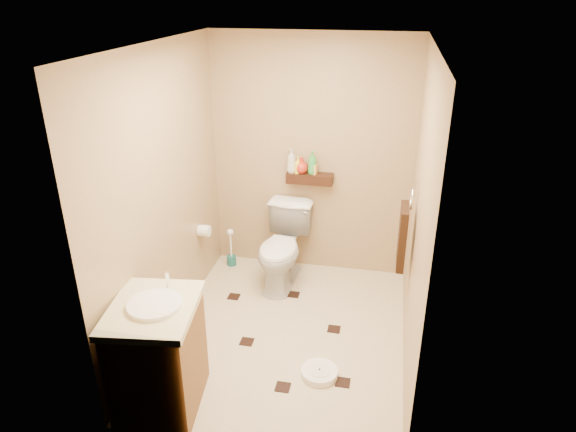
# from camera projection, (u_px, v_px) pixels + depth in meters

# --- Properties ---
(ground) EXTENTS (2.50, 2.50, 0.00)m
(ground) POSITION_uv_depth(u_px,v_px,m) (286.00, 335.00, 4.45)
(ground) COLOR beige
(ground) RESTS_ON ground
(wall_back) EXTENTS (2.00, 0.04, 2.40)m
(wall_back) POSITION_uv_depth(u_px,v_px,m) (311.00, 158.00, 5.07)
(wall_back) COLOR tan
(wall_back) RESTS_ON ground
(wall_front) EXTENTS (2.00, 0.04, 2.40)m
(wall_front) POSITION_uv_depth(u_px,v_px,m) (239.00, 296.00, 2.84)
(wall_front) COLOR tan
(wall_front) RESTS_ON ground
(wall_left) EXTENTS (0.04, 2.50, 2.40)m
(wall_left) POSITION_uv_depth(u_px,v_px,m) (164.00, 198.00, 4.13)
(wall_left) COLOR tan
(wall_left) RESTS_ON ground
(wall_right) EXTENTS (0.04, 2.50, 2.40)m
(wall_right) POSITION_uv_depth(u_px,v_px,m) (418.00, 219.00, 3.77)
(wall_right) COLOR tan
(wall_right) RESTS_ON ground
(ceiling) EXTENTS (2.00, 2.50, 0.02)m
(ceiling) POSITION_uv_depth(u_px,v_px,m) (285.00, 45.00, 3.45)
(ceiling) COLOR white
(ceiling) RESTS_ON wall_back
(wall_shelf) EXTENTS (0.46, 0.14, 0.10)m
(wall_shelf) POSITION_uv_depth(u_px,v_px,m) (310.00, 178.00, 5.07)
(wall_shelf) COLOR #32190D
(wall_shelf) RESTS_ON wall_back
(floor_accents) EXTENTS (1.27, 1.37, 0.01)m
(floor_accents) POSITION_uv_depth(u_px,v_px,m) (287.00, 335.00, 4.44)
(floor_accents) COLOR black
(floor_accents) RESTS_ON ground
(toilet) EXTENTS (0.49, 0.80, 0.79)m
(toilet) POSITION_uv_depth(u_px,v_px,m) (282.00, 248.00, 5.06)
(toilet) COLOR white
(toilet) RESTS_ON ground
(vanity) EXTENTS (0.65, 0.75, 0.97)m
(vanity) POSITION_uv_depth(u_px,v_px,m) (159.00, 355.00, 3.55)
(vanity) COLOR brown
(vanity) RESTS_ON ground
(bathroom_scale) EXTENTS (0.33, 0.33, 0.06)m
(bathroom_scale) POSITION_uv_depth(u_px,v_px,m) (319.00, 372.00, 3.97)
(bathroom_scale) COLOR white
(bathroom_scale) RESTS_ON ground
(toilet_brush) EXTENTS (0.10, 0.10, 0.43)m
(toilet_brush) POSITION_uv_depth(u_px,v_px,m) (231.00, 252.00, 5.49)
(toilet_brush) COLOR #175F5A
(toilet_brush) RESTS_ON ground
(towel_ring) EXTENTS (0.12, 0.30, 0.76)m
(towel_ring) POSITION_uv_depth(u_px,v_px,m) (403.00, 234.00, 4.11)
(towel_ring) COLOR silver
(towel_ring) RESTS_ON wall_right
(toilet_paper) EXTENTS (0.12, 0.11, 0.12)m
(toilet_paper) POSITION_uv_depth(u_px,v_px,m) (204.00, 231.00, 4.95)
(toilet_paper) COLOR white
(toilet_paper) RESTS_ON wall_left
(bottle_a) EXTENTS (0.13, 0.13, 0.24)m
(bottle_a) POSITION_uv_depth(u_px,v_px,m) (292.00, 161.00, 5.03)
(bottle_a) COLOR beige
(bottle_a) RESTS_ON wall_shelf
(bottle_b) EXTENTS (0.10, 0.10, 0.16)m
(bottle_b) POSITION_uv_depth(u_px,v_px,m) (298.00, 165.00, 5.04)
(bottle_b) COLOR yellow
(bottle_b) RESTS_ON wall_shelf
(bottle_c) EXTENTS (0.14, 0.14, 0.16)m
(bottle_c) POSITION_uv_depth(u_px,v_px,m) (302.00, 165.00, 5.03)
(bottle_c) COLOR red
(bottle_c) RESTS_ON wall_shelf
(bottle_d) EXTENTS (0.12, 0.12, 0.23)m
(bottle_d) POSITION_uv_depth(u_px,v_px,m) (312.00, 163.00, 5.00)
(bottle_d) COLOR green
(bottle_d) RESTS_ON wall_shelf
(bottle_e) EXTENTS (0.08, 0.08, 0.15)m
(bottle_e) POSITION_uv_depth(u_px,v_px,m) (313.00, 167.00, 5.01)
(bottle_e) COLOR #F3B951
(bottle_e) RESTS_ON wall_shelf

